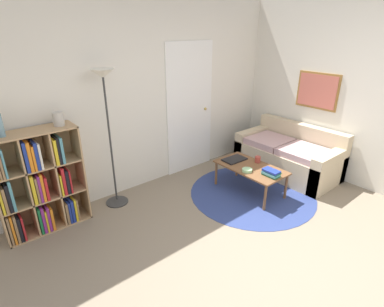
% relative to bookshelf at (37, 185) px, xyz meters
% --- Properties ---
extents(ground_plane, '(14.00, 14.00, 0.00)m').
position_rel_bookshelf_xyz_m(ground_plane, '(1.54, -2.30, -0.57)').
color(ground_plane, gray).
extents(wall_back, '(7.61, 0.11, 2.60)m').
position_rel_bookshelf_xyz_m(wall_back, '(1.58, 0.22, 0.72)').
color(wall_back, silver).
rests_on(wall_back, ground_plane).
extents(wall_right, '(0.08, 5.49, 2.60)m').
position_rel_bookshelf_xyz_m(wall_right, '(3.87, -1.05, 0.73)').
color(wall_right, silver).
rests_on(wall_right, ground_plane).
extents(rug, '(1.74, 1.74, 0.01)m').
position_rel_bookshelf_xyz_m(rug, '(2.47, -1.05, -0.56)').
color(rug, navy).
rests_on(rug, ground_plane).
extents(bookshelf, '(0.90, 0.34, 1.18)m').
position_rel_bookshelf_xyz_m(bookshelf, '(0.00, 0.00, 0.00)').
color(bookshelf, tan).
rests_on(bookshelf, ground_plane).
extents(floor_lamp, '(0.29, 0.29, 1.75)m').
position_rel_bookshelf_xyz_m(floor_lamp, '(0.89, -0.04, 0.82)').
color(floor_lamp, '#333333').
rests_on(floor_lamp, ground_plane).
extents(couch, '(0.82, 1.54, 0.75)m').
position_rel_bookshelf_xyz_m(couch, '(3.47, -0.95, -0.29)').
color(couch, '#CCB793').
rests_on(couch, ground_plane).
extents(coffee_table, '(0.53, 0.97, 0.39)m').
position_rel_bookshelf_xyz_m(coffee_table, '(2.49, -0.97, -0.22)').
color(coffee_table, brown).
rests_on(coffee_table, ground_plane).
extents(laptop, '(0.35, 0.23, 0.02)m').
position_rel_bookshelf_xyz_m(laptop, '(2.48, -0.67, -0.17)').
color(laptop, black).
rests_on(laptop, coffee_table).
extents(bowl, '(0.14, 0.14, 0.04)m').
position_rel_bookshelf_xyz_m(bowl, '(2.33, -1.04, -0.16)').
color(bowl, '#9ED193').
rests_on(bowl, coffee_table).
extents(book_stack_on_table, '(0.14, 0.23, 0.09)m').
position_rel_bookshelf_xyz_m(book_stack_on_table, '(2.47, -1.32, -0.13)').
color(book_stack_on_table, '#196B38').
rests_on(book_stack_on_table, coffee_table).
extents(cup, '(0.08, 0.08, 0.09)m').
position_rel_bookshelf_xyz_m(cup, '(2.67, -0.94, -0.13)').
color(cup, '#A33D33').
rests_on(cup, coffee_table).
extents(vase_on_shelf, '(0.12, 0.12, 0.15)m').
position_rel_bookshelf_xyz_m(vase_on_shelf, '(0.34, 0.00, 0.69)').
color(vase_on_shelf, '#B7B2A8').
rests_on(vase_on_shelf, bookshelf).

